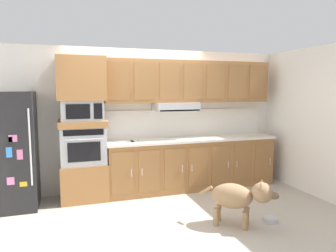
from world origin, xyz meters
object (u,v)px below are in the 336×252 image
(microwave, at_px, (82,110))
(screwdriver, at_px, (133,141))
(dog_food_bowl, at_px, (270,220))
(dog, at_px, (239,196))
(built_in_oven, at_px, (83,145))
(refrigerator, at_px, (9,151))

(microwave, height_order, screwdriver, microwave)
(dog_food_bowl, bearing_deg, dog, 177.54)
(built_in_oven, height_order, dog, built_in_oven)
(built_in_oven, bearing_deg, microwave, -0.77)
(refrigerator, bearing_deg, dog, -28.91)
(dog, bearing_deg, built_in_oven, 176.21)
(microwave, height_order, dog, microwave)
(built_in_oven, xyz_separation_m, screwdriver, (0.80, -0.08, 0.03))
(microwave, xyz_separation_m, dog, (1.87, -1.69, -1.05))
(screwdriver, height_order, dog_food_bowl, screwdriver)
(built_in_oven, relative_size, dog, 0.82)
(refrigerator, relative_size, dog_food_bowl, 8.80)
(dog, bearing_deg, dog_food_bowl, 35.87)
(dog_food_bowl, bearing_deg, built_in_oven, 143.90)
(refrigerator, height_order, microwave, refrigerator)
(refrigerator, height_order, dog_food_bowl, refrigerator)
(refrigerator, xyz_separation_m, microwave, (1.07, 0.07, 0.58))
(microwave, distance_m, dog_food_bowl, 3.24)
(built_in_oven, height_order, dog_food_bowl, built_in_oven)
(microwave, distance_m, dog, 2.73)
(screwdriver, bearing_deg, microwave, 174.56)
(microwave, bearing_deg, screwdriver, -5.44)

